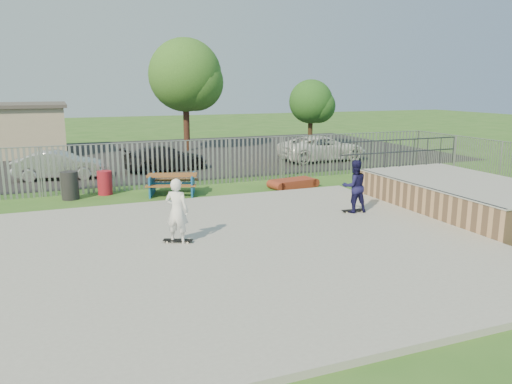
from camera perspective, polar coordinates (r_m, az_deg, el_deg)
name	(u,v)px	position (r m, az deg, el deg)	size (l,w,h in m)	color
ground	(210,254)	(13.23, -5.24, -7.08)	(120.00, 120.00, 0.00)	#306121
concrete_slab	(210,251)	(13.20, -5.25, -6.77)	(15.00, 12.00, 0.15)	#959691
quarter_pipe	(464,196)	(18.79, 22.64, -0.42)	(5.50, 7.05, 2.19)	tan
fence	(200,183)	(17.50, -6.47, 1.06)	(26.04, 16.02, 2.00)	gray
picnic_table	(173,184)	(20.39, -9.52, 0.89)	(2.37, 2.14, 0.83)	brown
funbox	(293,183)	(21.57, 4.28, 0.99)	(1.94, 1.19, 0.36)	maroon
trash_bin_red	(105,183)	(20.98, -16.89, 1.01)	(0.58, 0.58, 0.96)	maroon
trash_bin_grey	(70,185)	(20.53, -20.50, 0.70)	(0.65, 0.65, 1.09)	black
parking_lot	(121,158)	(31.49, -15.22, 3.82)	(40.00, 18.00, 0.02)	black
car_silver	(59,165)	(25.07, -21.59, 2.90)	(1.40, 4.01, 1.32)	silver
car_dark	(165,158)	(26.13, -10.31, 3.84)	(1.77, 4.35, 1.26)	black
car_white	(322,148)	(29.29, 7.58, 4.98)	(2.39, 5.18, 1.44)	white
tree_mid	(185,75)	(33.75, -8.11, 13.07)	(4.77, 4.77, 7.35)	#44271B
tree_right	(311,102)	(35.76, 6.29, 10.21)	(3.06, 3.06, 4.72)	#3B2817
skateboard_a	(353,211)	(17.13, 11.07, -2.12)	(0.82, 0.28, 0.08)	black
skateboard_b	(178,241)	(13.79, -8.91, -5.55)	(0.81, 0.53, 0.08)	black
skater_navy	(354,186)	(16.94, 11.18, 0.65)	(0.86, 0.67, 1.77)	#15143E
skater_white	(177,211)	(13.55, -9.02, -2.14)	(0.65, 0.42, 1.77)	white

